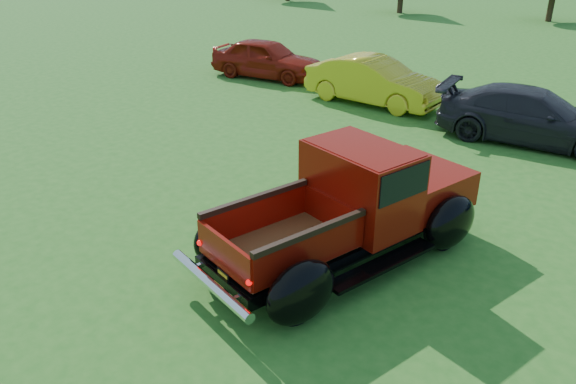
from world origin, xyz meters
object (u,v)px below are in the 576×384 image
object	(u,v)px
pickup_truck	(360,203)
show_car_red	(266,58)
show_car_grey	(532,116)
show_car_yellow	(374,81)

from	to	relation	value
pickup_truck	show_car_red	world-z (taller)	pickup_truck
show_car_grey	show_car_red	bearing A→B (deg)	76.35
show_car_red	pickup_truck	bearing A→B (deg)	-142.13
show_car_yellow	show_car_grey	size ratio (longest dim) A/B	0.92
pickup_truck	show_car_grey	world-z (taller)	pickup_truck
pickup_truck	show_car_yellow	distance (m)	9.41
show_car_red	show_car_yellow	distance (m)	5.05
pickup_truck	show_car_yellow	bearing A→B (deg)	132.64
pickup_truck	show_car_red	xyz separation A→B (m)	(-9.16, 9.16, -0.21)
show_car_grey	show_car_yellow	bearing A→B (deg)	76.39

